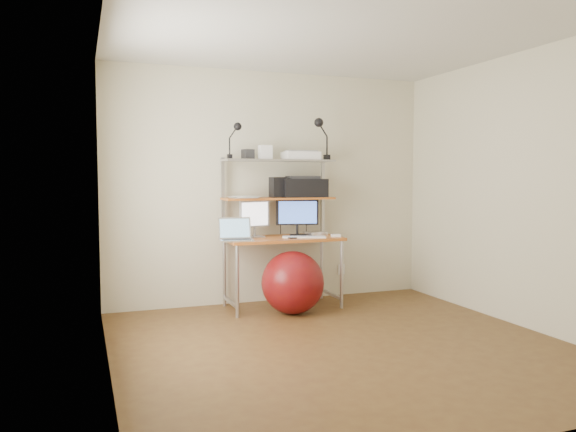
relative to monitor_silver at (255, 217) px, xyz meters
name	(u,v)px	position (x,y,z in m)	size (l,w,h in m)	color
room	(344,192)	(0.27, -1.54, 0.29)	(3.60, 3.60, 3.60)	brown
computer_desk	(280,216)	(0.27, -0.04, 0.00)	(1.20, 0.60, 1.57)	#C76C26
wall_outlet	(342,269)	(1.12, 0.24, -0.66)	(0.08, 0.01, 0.12)	white
monitor_silver	(255,217)	(0.00, 0.00, 0.00)	(0.36, 0.18, 0.41)	#A5A5AA
monitor_black	(297,215)	(0.47, -0.01, 0.01)	(0.44, 0.17, 0.45)	black
laptop	(235,236)	(-0.26, -0.21, -0.17)	(0.35, 0.29, 0.28)	silver
keyboard	(304,237)	(0.47, -0.21, -0.21)	(0.45, 0.13, 0.01)	white
mouse	(336,236)	(0.81, -0.25, -0.20)	(0.10, 0.06, 0.03)	white
mac_mini	(315,233)	(0.68, -0.02, -0.20)	(0.20, 0.20, 0.04)	silver
phone	(291,238)	(0.32, -0.20, -0.21)	(0.07, 0.14, 0.01)	black
printer	(303,187)	(0.56, 0.05, 0.30)	(0.51, 0.37, 0.23)	black
nas_cube	(278,187)	(0.26, 0.02, 0.30)	(0.15, 0.15, 0.21)	black
red_box	(293,195)	(0.41, -0.04, 0.22)	(0.17, 0.11, 0.05)	#B11E1C
scanner	(301,155)	(0.53, 0.03, 0.64)	(0.38, 0.25, 0.10)	white
box_white	(265,152)	(0.13, 0.03, 0.67)	(0.13, 0.10, 0.15)	white
box_grey	(248,154)	(-0.04, 0.09, 0.65)	(0.10, 0.10, 0.10)	#2B2B2D
clip_lamp_left	(236,132)	(-0.20, -0.03, 0.86)	(0.15, 0.08, 0.37)	black
clip_lamp_right	(321,129)	(0.73, -0.02, 0.92)	(0.18, 0.10, 0.45)	black
exercise_ball	(293,283)	(0.27, -0.39, -0.64)	(0.63, 0.63, 0.63)	maroon
paper_stack	(245,197)	(-0.09, 0.03, 0.20)	(0.33, 0.42, 0.02)	white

